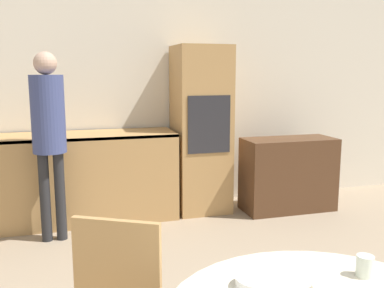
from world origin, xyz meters
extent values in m
cube|color=silver|center=(0.00, 4.86, 1.30)|extent=(7.02, 0.05, 2.60)
cube|color=tan|center=(-1.17, 4.52, 0.46)|extent=(2.98, 0.60, 0.92)
cube|color=black|center=(-1.17, 4.52, 0.90)|extent=(2.98, 0.60, 0.03)
cube|color=tan|center=(0.65, 4.53, 0.91)|extent=(0.57, 0.58, 1.82)
cube|color=#28282D|center=(0.65, 4.23, 1.00)|extent=(0.46, 0.01, 0.60)
cube|color=#51331E|center=(1.59, 4.24, 0.41)|extent=(1.02, 0.45, 0.81)
cube|color=tan|center=(-0.58, 1.73, 0.71)|extent=(0.35, 0.21, 0.49)
cylinder|color=#262628|center=(-0.99, 4.03, 0.41)|extent=(0.09, 0.09, 0.83)
cylinder|color=#262628|center=(-0.86, 4.03, 0.41)|extent=(0.09, 0.09, 0.83)
cylinder|color=#3D477A|center=(-0.92, 4.03, 1.17)|extent=(0.29, 0.29, 0.69)
sphere|color=tan|center=(-0.92, 4.03, 1.62)|extent=(0.20, 0.20, 0.20)
cylinder|color=silver|center=(0.37, 1.41, 0.77)|extent=(0.07, 0.07, 0.09)
cylinder|color=white|center=(-0.08, 1.45, 0.75)|extent=(0.16, 0.16, 0.04)
camera|label=1|loc=(-0.74, 0.06, 1.54)|focal=40.00mm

